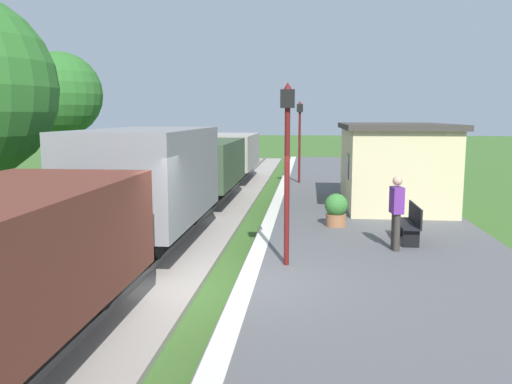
% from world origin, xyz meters
% --- Properties ---
extents(ground_plane, '(160.00, 160.00, 0.00)m').
position_xyz_m(ground_plane, '(0.00, 0.00, 0.00)').
color(ground_plane, '#3D6628').
extents(platform_slab, '(6.00, 60.00, 0.25)m').
position_xyz_m(platform_slab, '(3.20, 0.00, 0.12)').
color(platform_slab, '#565659').
rests_on(platform_slab, ground).
extents(platform_edge_stripe, '(0.36, 60.00, 0.01)m').
position_xyz_m(platform_edge_stripe, '(0.40, 0.00, 0.25)').
color(platform_edge_stripe, silver).
rests_on(platform_edge_stripe, platform_slab).
extents(track_ballast, '(3.80, 60.00, 0.12)m').
position_xyz_m(track_ballast, '(-2.40, 0.00, 0.06)').
color(track_ballast, '#9E9389').
rests_on(track_ballast, ground).
extents(rail_near, '(0.07, 60.00, 0.14)m').
position_xyz_m(rail_near, '(-1.68, 0.00, 0.19)').
color(rail_near, slate).
rests_on(rail_near, track_ballast).
extents(rail_far, '(0.07, 60.00, 0.14)m').
position_xyz_m(rail_far, '(-3.12, 0.00, 0.19)').
color(rail_far, slate).
rests_on(rail_far, track_ballast).
extents(freight_train, '(2.50, 26.00, 2.72)m').
position_xyz_m(freight_train, '(-2.40, 6.24, 1.48)').
color(freight_train, brown).
rests_on(freight_train, rail_near).
extents(station_hut, '(3.50, 5.80, 2.78)m').
position_xyz_m(station_hut, '(4.40, 9.01, 1.65)').
color(station_hut, beige).
rests_on(station_hut, platform_slab).
extents(bench_near_hut, '(0.42, 1.50, 0.91)m').
position_xyz_m(bench_near_hut, '(4.00, 3.52, 0.72)').
color(bench_near_hut, black).
rests_on(bench_near_hut, platform_slab).
extents(bench_down_platform, '(0.42, 1.50, 0.91)m').
position_xyz_m(bench_down_platform, '(4.00, 13.84, 0.72)').
color(bench_down_platform, black).
rests_on(bench_down_platform, platform_slab).
extents(person_waiting, '(0.30, 0.41, 1.71)m').
position_xyz_m(person_waiting, '(3.52, 2.63, 1.18)').
color(person_waiting, '#38332D').
rests_on(person_waiting, platform_slab).
extents(potted_planter, '(0.64, 0.64, 0.92)m').
position_xyz_m(potted_planter, '(2.30, 5.18, 0.72)').
color(potted_planter, '#9E6642').
rests_on(potted_planter, platform_slab).
extents(lamp_post_near, '(0.28, 0.28, 3.70)m').
position_xyz_m(lamp_post_near, '(1.09, 1.19, 2.80)').
color(lamp_post_near, '#591414').
rests_on(lamp_post_near, platform_slab).
extents(lamp_post_far, '(0.28, 0.28, 3.70)m').
position_xyz_m(lamp_post_far, '(1.09, 14.72, 2.80)').
color(lamp_post_far, '#591414').
rests_on(lamp_post_far, platform_slab).
extents(tree_trackside_far, '(3.48, 3.48, 5.90)m').
position_xyz_m(tree_trackside_far, '(-8.75, 11.81, 4.15)').
color(tree_trackside_far, '#4C3823').
rests_on(tree_trackside_far, ground).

